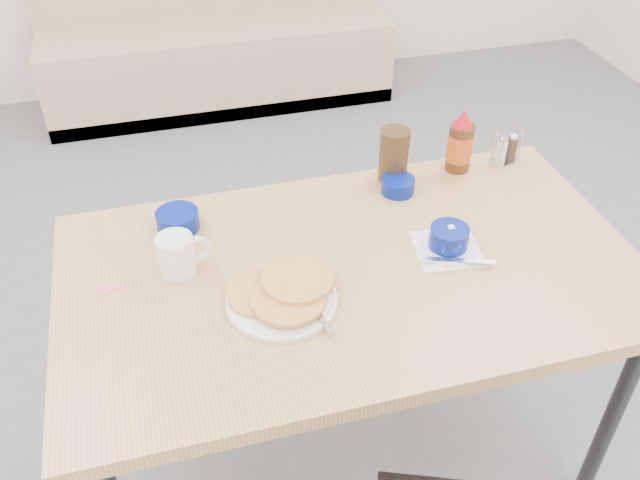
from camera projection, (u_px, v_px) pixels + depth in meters
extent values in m
cube|color=tan|center=(219.00, 64.00, 3.83)|extent=(1.90, 0.55, 0.45)
cube|color=#2D2D33|center=(222.00, 94.00, 3.95)|extent=(1.90, 0.55, 0.08)
cube|color=tan|center=(353.00, 273.00, 1.64)|extent=(1.40, 0.80, 0.04)
cylinder|color=#2D2D33|center=(611.00, 419.00, 1.77)|extent=(0.04, 0.04, 0.72)
cylinder|color=#2D2D33|center=(116.00, 337.00, 1.99)|extent=(0.04, 0.04, 0.72)
cylinder|color=#2D2D33|center=(498.00, 265.00, 2.25)|extent=(0.04, 0.04, 0.72)
cylinder|color=white|center=(282.00, 301.00, 1.53)|extent=(0.25, 0.25, 0.01)
cylinder|color=#ECA258|center=(263.00, 292.00, 1.54)|extent=(0.17, 0.17, 0.01)
cylinder|color=#ECA258|center=(288.00, 300.00, 1.50)|extent=(0.17, 0.17, 0.01)
cylinder|color=#ECA258|center=(297.00, 279.00, 1.54)|extent=(0.17, 0.17, 0.01)
cube|color=silver|center=(319.00, 315.00, 1.48)|extent=(0.04, 0.11, 0.00)
cylinder|color=white|center=(176.00, 255.00, 1.59)|extent=(0.09, 0.09, 0.10)
cylinder|color=black|center=(174.00, 240.00, 1.56)|extent=(0.08, 0.08, 0.00)
torus|color=white|center=(196.00, 249.00, 1.61)|extent=(0.07, 0.02, 0.07)
cube|color=white|center=(447.00, 249.00, 1.68)|extent=(0.18, 0.18, 0.00)
cylinder|color=white|center=(448.00, 247.00, 1.68)|extent=(0.15, 0.15, 0.01)
cylinder|color=navy|center=(449.00, 237.00, 1.66)|extent=(0.10, 0.10, 0.05)
cylinder|color=white|center=(450.00, 230.00, 1.65)|extent=(0.09, 0.09, 0.01)
cube|color=#F4DB60|center=(451.00, 228.00, 1.65)|extent=(0.02, 0.02, 0.01)
cube|color=silver|center=(459.00, 261.00, 1.63)|extent=(0.17, 0.07, 0.00)
cylinder|color=navy|center=(178.00, 220.00, 1.74)|extent=(0.11, 0.11, 0.05)
cylinder|color=navy|center=(398.00, 185.00, 1.87)|extent=(0.09, 0.09, 0.04)
cylinder|color=#372411|center=(394.00, 155.00, 1.89)|extent=(0.09, 0.09, 0.16)
cube|color=silver|center=(504.00, 161.00, 2.01)|extent=(0.10, 0.07, 0.00)
cylinder|color=silver|center=(502.00, 151.00, 1.95)|extent=(0.01, 0.01, 0.10)
cylinder|color=silver|center=(521.00, 145.00, 1.98)|extent=(0.01, 0.01, 0.10)
cylinder|color=silver|center=(494.00, 146.00, 1.97)|extent=(0.01, 0.01, 0.10)
cylinder|color=silver|center=(513.00, 139.00, 2.00)|extent=(0.01, 0.01, 0.10)
cylinder|color=silver|center=(501.00, 152.00, 1.98)|extent=(0.03, 0.03, 0.07)
cylinder|color=#3F3326|center=(512.00, 148.00, 1.99)|extent=(0.03, 0.03, 0.07)
cylinder|color=#47230F|center=(460.00, 148.00, 1.93)|extent=(0.07, 0.07, 0.14)
cylinder|color=#D25C18|center=(460.00, 147.00, 1.93)|extent=(0.07, 0.07, 0.08)
cone|color=red|center=(464.00, 118.00, 1.87)|extent=(0.05, 0.05, 0.05)
cube|color=#FC5482|center=(107.00, 290.00, 1.57)|extent=(0.05, 0.05, 0.00)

